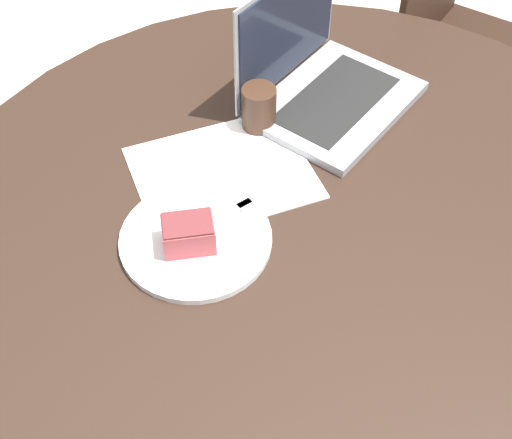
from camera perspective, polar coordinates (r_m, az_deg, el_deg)
name	(u,v)px	position (r m, az deg, el deg)	size (l,w,h in m)	color
ground_plane	(296,421)	(1.80, 3.25, -15.80)	(12.00, 12.00, 0.00)	#B7AD9E
dining_table	(311,269)	(1.27, 4.44, -4.01)	(1.35, 1.35, 0.73)	black
chair	(468,47)	(2.05, 16.58, 13.08)	(0.57, 0.57, 0.94)	black
paper_document	(223,173)	(1.27, -2.69, 3.76)	(0.33, 0.29, 0.00)	white
plate	(196,239)	(1.16, -4.84, -1.60)	(0.25, 0.25, 0.01)	silver
cake_slice	(189,234)	(1.13, -5.42, -1.15)	(0.10, 0.08, 0.05)	#B74C51
fork	(218,218)	(1.18, -3.02, 0.14)	(0.17, 0.04, 0.00)	silver
coffee_glass	(259,108)	(1.33, 0.23, 8.89)	(0.06, 0.06, 0.09)	#3D2619
laptop	(323,83)	(1.40, 5.36, 10.85)	(0.38, 0.35, 0.24)	gray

